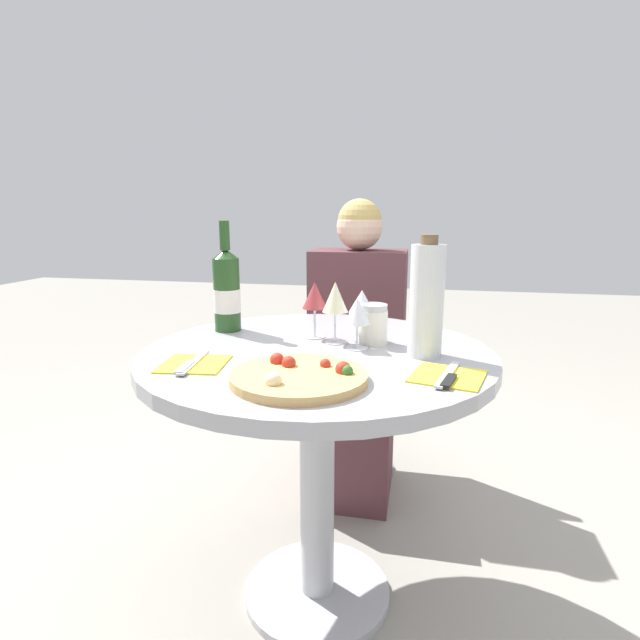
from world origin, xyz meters
TOP-DOWN VIEW (x-y plane):
  - ground_plane at (0.00, 0.00)m, footprint 12.00×12.00m
  - dining_table at (0.00, 0.00)m, footprint 0.93×0.93m
  - chair_behind_diner at (0.01, 0.81)m, footprint 0.38×0.38m
  - seated_diner at (0.01, 0.66)m, footprint 0.38×0.47m
  - pizza_large at (0.01, -0.25)m, footprint 0.30×0.30m
  - wine_bottle at (-0.31, 0.16)m, footprint 0.08×0.08m
  - tall_carafe at (0.28, -0.00)m, footprint 0.09×0.09m
  - sugar_shaker at (0.14, 0.09)m, footprint 0.08×0.08m
  - wine_glass_back_left at (-0.03, 0.12)m, footprint 0.07×0.07m
  - wine_glass_front_right at (0.10, 0.03)m, footprint 0.07×0.07m
  - wine_glass_center at (0.03, 0.08)m, footprint 0.07×0.07m
  - wine_glass_back_right at (0.10, 0.12)m, footprint 0.07×0.07m
  - place_setting_left at (-0.26, -0.19)m, footprint 0.17×0.19m
  - place_setting_right at (0.33, -0.16)m, footprint 0.18×0.19m

SIDE VIEW (x-z plane):
  - ground_plane at x=0.00m, z-range 0.00..0.00m
  - chair_behind_diner at x=0.01m, z-range -0.02..0.91m
  - seated_diner at x=0.01m, z-range -0.07..1.09m
  - dining_table at x=0.00m, z-range 0.23..0.98m
  - place_setting_left at x=-0.26m, z-range 0.75..0.76m
  - place_setting_right at x=0.33m, z-range 0.75..0.76m
  - pizza_large at x=0.01m, z-range 0.74..0.79m
  - sugar_shaker at x=0.14m, z-range 0.75..0.86m
  - wine_glass_front_right at x=0.10m, z-range 0.78..0.92m
  - wine_glass_back_right at x=0.10m, z-range 0.79..0.93m
  - wine_glass_back_left at x=-0.03m, z-range 0.79..0.95m
  - wine_bottle at x=-0.31m, z-range 0.71..1.04m
  - wine_glass_center at x=0.03m, z-range 0.79..0.96m
  - tall_carafe at x=0.28m, z-range 0.74..1.05m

